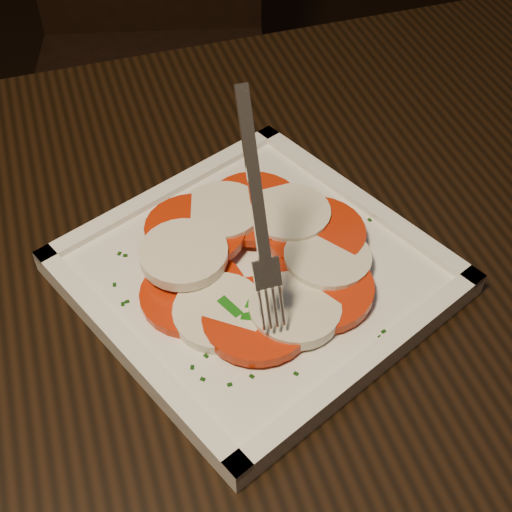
# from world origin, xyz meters

# --- Properties ---
(ground) EXTENTS (6.00, 6.00, 0.00)m
(ground) POSITION_xyz_m (0.00, 0.00, 0.00)
(ground) COLOR black
(ground) RESTS_ON ground
(table) EXTENTS (1.23, 0.85, 0.75)m
(table) POSITION_xyz_m (-0.09, -0.29, 0.65)
(table) COLOR black
(table) RESTS_ON ground
(chair) EXTENTS (0.52, 0.52, 0.93)m
(chair) POSITION_xyz_m (0.03, 0.56, 0.53)
(chair) COLOR black
(chair) RESTS_ON ground
(plate) EXTENTS (0.33, 0.33, 0.01)m
(plate) POSITION_xyz_m (-0.08, -0.26, 0.76)
(plate) COLOR white
(plate) RESTS_ON table
(caprese_salad) EXTENTS (0.22, 0.20, 0.03)m
(caprese_salad) POSITION_xyz_m (-0.08, -0.26, 0.78)
(caprese_salad) COLOR red
(caprese_salad) RESTS_ON plate
(fork) EXTENTS (0.03, 0.08, 0.16)m
(fork) POSITION_xyz_m (-0.09, -0.29, 0.87)
(fork) COLOR white
(fork) RESTS_ON caprese_salad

